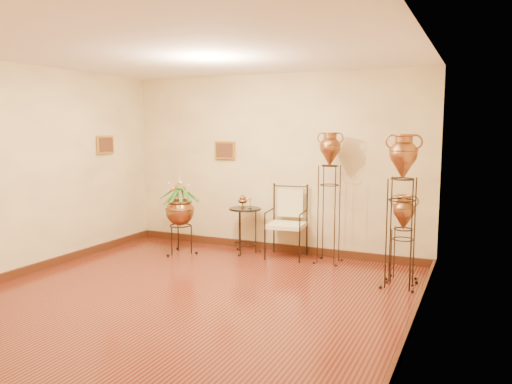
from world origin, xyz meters
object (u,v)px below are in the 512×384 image
at_px(planter_urn, 180,208).
at_px(side_table, 245,230).
at_px(amphora_tall, 329,196).
at_px(armchair, 286,222).
at_px(amphora_mid, 401,210).

height_order(planter_urn, side_table, planter_urn).
height_order(amphora_tall, side_table, amphora_tall).
relative_size(amphora_tall, side_table, 2.12).
bearing_deg(armchair, planter_urn, -170.86).
distance_m(amphora_mid, planter_urn, 3.41).
bearing_deg(armchair, amphora_mid, -28.44).
bearing_deg(amphora_mid, amphora_tall, 147.43).
distance_m(amphora_tall, side_table, 1.49).
bearing_deg(planter_urn, amphora_tall, 11.24).
bearing_deg(side_table, planter_urn, -153.67).
height_order(armchair, side_table, armchair).
bearing_deg(amphora_mid, planter_urn, 175.48).
distance_m(planter_urn, armchair, 1.68).
height_order(amphora_mid, planter_urn, amphora_mid).
xyz_separation_m(amphora_tall, armchair, (-0.66, -0.00, -0.44)).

